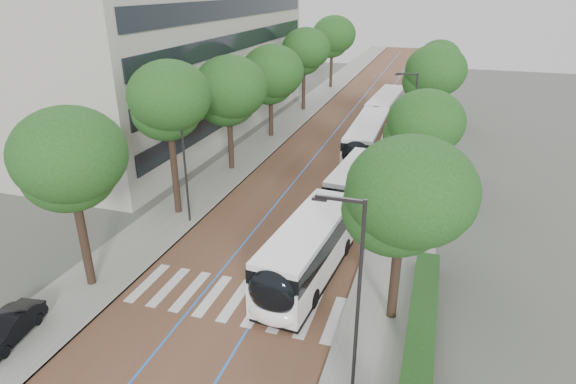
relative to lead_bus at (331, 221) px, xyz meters
The scene contains 20 objects.
ground 8.72m from the lead_bus, 113.52° to the right, with size 160.00×160.00×0.00m, color #51544C.
road 32.36m from the lead_bus, 96.07° to the left, with size 11.00×140.00×0.02m, color brown.
sidewalk_left 33.98m from the lead_bus, 108.77° to the left, with size 4.00×140.00×0.12m, color gray.
sidewalk_right 32.44m from the lead_bus, 82.77° to the left, with size 4.00×140.00×0.12m, color gray.
kerb_left 33.42m from the lead_bus, 105.68° to the left, with size 0.20×140.00×0.14m, color gray.
kerb_right 32.25m from the lead_bus, 86.12° to the left, with size 0.20×140.00×0.14m, color gray.
zebra_crossing 7.75m from the lead_bus, 115.15° to the right, with size 10.55×3.60×0.01m.
lane_line_left 32.57m from the lead_bus, 98.88° to the left, with size 0.12×126.00×0.01m, color blue.
lane_line_right 32.23m from the lead_bus, 93.24° to the left, with size 0.12×126.00×0.01m, color blue.
office_building 30.96m from the lead_bus, 138.66° to the left, with size 18.11×40.00×14.00m.
hedge 9.76m from the lead_bus, 54.14° to the right, with size 1.20×14.00×0.80m, color #143A16.
streetlight_near 11.76m from the lead_bus, 73.59° to the right, with size 1.82×0.20×8.00m.
streetlight_far 14.84m from the lead_bus, 77.25° to the left, with size 1.82×0.20×8.00m.
lamp_post_left 9.84m from the lead_bus, behind, with size 0.14×0.14×8.00m, color #29292B.
trees_left 23.76m from the lead_bus, 118.06° to the left, with size 6.33×60.78×9.83m.
trees_right 14.25m from the lead_bus, 71.53° to the left, with size 5.48×47.18×9.17m.
lead_bus is the anchor object (origin of this frame).
bus_queued_0 16.62m from the lead_bus, 92.14° to the left, with size 2.62×12.42×3.20m.
bus_queued_1 28.94m from the lead_bus, 91.06° to the left, with size 3.13×12.51×3.20m.
parked_car 17.02m from the lead_bus, 132.12° to the right, with size 1.28×3.67×1.21m, color black.
Camera 1 is at (8.69, -17.04, 14.40)m, focal length 30.00 mm.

